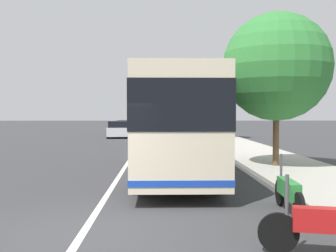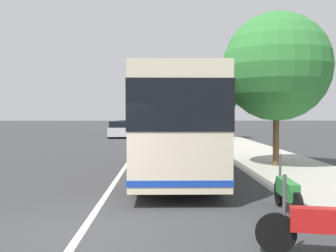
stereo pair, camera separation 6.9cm
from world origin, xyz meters
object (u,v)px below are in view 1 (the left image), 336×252
roadside_tree_far_block (218,96)px  coach_bus (173,120)px  motorcycle_far_end (334,226)px  roadside_tree_mid_block (277,67)px  motorcycle_mid_row (288,192)px  car_far_distant (126,128)px  car_ahead_same_lane (118,130)px

roadside_tree_far_block → coach_bus: bearing=167.0°
motorcycle_far_end → roadside_tree_mid_block: (9.75, -1.97, 3.61)m
motorcycle_far_end → roadside_tree_far_block: roadside_tree_far_block is taller
coach_bus → motorcycle_mid_row: bearing=-157.8°
motorcycle_mid_row → roadside_tree_mid_block: size_ratio=0.37×
motorcycle_mid_row → car_far_distant: (33.39, 6.44, 0.23)m
car_ahead_same_lane → roadside_tree_far_block: size_ratio=0.80×
coach_bus → car_far_distant: (27.59, 4.06, -1.30)m
roadside_tree_mid_block → roadside_tree_far_block: roadside_tree_mid_block is taller
motorcycle_far_end → roadside_tree_mid_block: size_ratio=0.37×
motorcycle_far_end → roadside_tree_mid_block: 10.58m
car_ahead_same_lane → car_far_distant: (5.65, -0.27, -0.01)m
roadside_tree_far_block → car_far_distant: bearing=49.3°
motorcycle_mid_row → roadside_tree_mid_block: 8.17m
roadside_tree_mid_block → roadside_tree_far_block: bearing=-1.4°
motorcycle_far_end → car_ahead_same_lane: bearing=-65.0°
car_ahead_same_lane → motorcycle_far_end: bearing=8.4°
car_far_distant → roadside_tree_mid_block: size_ratio=0.75×
car_far_distant → roadside_tree_mid_block: roadside_tree_mid_block is taller
coach_bus → motorcycle_mid_row: (-5.80, -2.37, -1.53)m
coach_bus → motorcycle_mid_row: coach_bus is taller
car_far_distant → roadside_tree_far_block: size_ratio=0.86×
motorcycle_far_end → roadside_tree_far_block: (28.56, -2.42, 3.27)m
motorcycle_mid_row → car_far_distant: car_far_distant is taller
motorcycle_far_end → roadside_tree_mid_block: bearing=-88.6°
motorcycle_far_end → car_far_distant: car_far_distant is taller
coach_bus → roadside_tree_far_block: size_ratio=1.95×
car_ahead_same_lane → motorcycle_mid_row: bearing=9.8°
car_far_distant → coach_bus: bearing=7.4°
roadside_tree_far_block → motorcycle_far_end: bearing=175.2°
coach_bus → car_ahead_same_lane: size_ratio=2.43×
motorcycle_mid_row → roadside_tree_far_block: bearing=-1.4°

